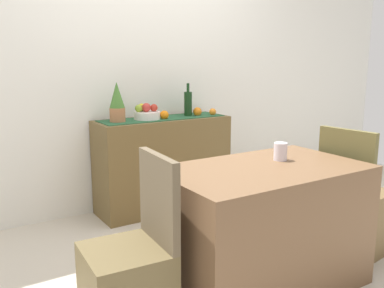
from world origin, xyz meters
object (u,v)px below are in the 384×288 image
Objects in this scene: potted_plant at (117,103)px; coffee_cup at (280,152)px; sideboard_console at (163,164)px; wine_bottle at (188,103)px; fruit_bowl at (147,115)px; dining_table at (262,227)px; chair_by_corner at (354,216)px; chair_near_window at (130,283)px.

coffee_cup is (0.47, -1.43, -0.20)m from potted_plant.
coffee_cup reaches higher than sideboard_console.
coffee_cup is (-0.22, -1.43, -0.15)m from wine_bottle.
fruit_bowl is 1.58m from dining_table.
wine_bottle is 1.66m from dining_table.
potted_plant is 0.37× the size of chair_by_corner.
chair_near_window is at bearing -111.06° from potted_plant.
fruit_bowl is 2.08× the size of coffee_cup.
wine_bottle is at bearing 81.39° from coffee_cup.
sideboard_console reaches higher than dining_table.
dining_table is (-0.14, -1.50, -0.04)m from sideboard_console.
wine_bottle is 0.33× the size of chair_by_corner.
coffee_cup is at bearing 19.89° from dining_table.
dining_table is 0.86m from chair_near_window.
coffee_cup reaches higher than dining_table.
potted_plant reaches higher than chair_by_corner.
fruit_bowl is 0.68× the size of potted_plant.
sideboard_console is 0.59m from wine_bottle.
fruit_bowl is (-0.15, 0.00, 0.45)m from sideboard_console.
potted_plant is at bearing -180.00° from sideboard_console.
wine_bottle is 2.08m from chair_near_window.
coffee_cup is at bearing -88.10° from sideboard_console.
chair_near_window is (-1.26, -1.50, -0.68)m from wine_bottle.
chair_near_window is at bearing -179.93° from dining_table.
chair_by_corner reaches higher than coffee_cup.
potted_plant reaches higher than wine_bottle.
sideboard_console is 5.28× the size of fruit_bowl.
chair_near_window is at bearing -176.19° from coffee_cup.
potted_plant reaches higher than dining_table.
wine_bottle is 0.33× the size of chair_near_window.
dining_table is (0.01, -1.50, -0.50)m from fruit_bowl.
chair_by_corner is at bearing -6.07° from coffee_cup.
coffee_cup is at bearing -98.61° from wine_bottle.
potted_plant is 0.28× the size of dining_table.
chair_by_corner is (1.14, -1.50, -0.73)m from potted_plant.
chair_near_window is (-0.86, -0.00, -0.10)m from dining_table.
wine_bottle is at bearing 49.89° from chair_near_window.
chair_by_corner is (0.86, -0.00, -0.10)m from dining_table.
potted_plant is 3.06× the size of coffee_cup.
wine_bottle is (0.26, -0.00, 0.53)m from sideboard_console.
sideboard_console is 1.01× the size of dining_table.
chair_by_corner is at bearing -60.02° from fruit_bowl.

